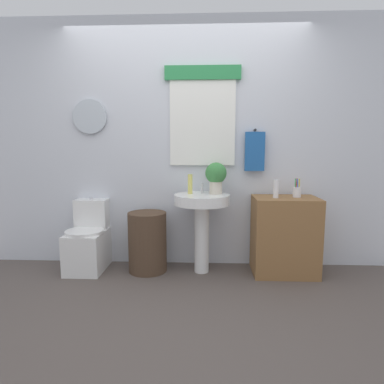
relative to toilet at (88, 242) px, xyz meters
The scene contains 11 objects.
ground_plane 1.37m from the toilet, 41.12° to the right, with size 8.00×8.00×0.00m, color #564C47.
back_wall 1.46m from the toilet, 14.81° to the left, with size 4.40×0.18×2.60m.
toilet is the anchor object (origin of this frame).
laundry_hamper 0.63m from the toilet, ahead, with size 0.39×0.39×0.61m, color #4C3828.
pedestal_sink 1.23m from the toilet, ahead, with size 0.55×0.55×0.80m.
faucet 1.32m from the toilet, ahead, with size 0.03×0.03×0.10m, color silver.
wooden_cabinet 2.02m from the toilet, ahead, with size 0.63×0.44×0.78m, color olive.
soap_bottle 1.23m from the toilet, ahead, with size 0.05×0.05×0.20m, color #DBD166.
potted_plant 1.50m from the toilet, ahead, with size 0.22×0.22×0.32m.
lotion_bottle 2.00m from the toilet, ahead, with size 0.05×0.05×0.18m, color white.
toothbrush_cup 2.20m from the toilet, ahead, with size 0.08×0.08×0.19m.
Camera 1 is at (0.22, -2.37, 1.27)m, focal length 30.52 mm.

